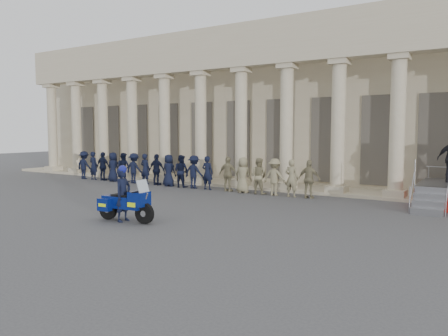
% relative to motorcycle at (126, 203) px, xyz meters
% --- Properties ---
extents(ground, '(90.00, 90.00, 0.00)m').
position_rel_motorcycle_xyz_m(ground, '(0.20, 1.58, -0.62)').
color(ground, '#444447').
rests_on(ground, ground).
extents(building, '(40.00, 12.50, 9.00)m').
position_rel_motorcycle_xyz_m(building, '(0.20, 16.33, 3.90)').
color(building, '#BCAD8D').
rests_on(building, ground).
extents(officer_rank, '(15.92, 0.66, 1.73)m').
position_rel_motorcycle_xyz_m(officer_rank, '(-4.24, 7.96, 0.24)').
color(officer_rank, black).
rests_on(officer_rank, ground).
extents(motorcycle, '(2.25, 0.94, 1.44)m').
position_rel_motorcycle_xyz_m(motorcycle, '(0.00, 0.00, 0.00)').
color(motorcycle, black).
rests_on(motorcycle, ground).
extents(rider, '(0.48, 0.69, 1.89)m').
position_rel_motorcycle_xyz_m(rider, '(-0.12, -0.01, 0.31)').
color(rider, black).
rests_on(rider, ground).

